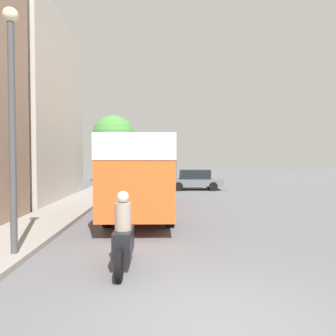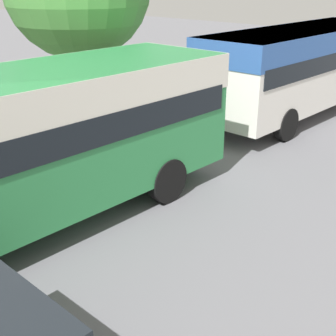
{
  "view_description": "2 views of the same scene",
  "coord_description": "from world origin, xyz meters",
  "px_view_note": "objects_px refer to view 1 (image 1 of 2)",
  "views": [
    {
      "loc": [
        -0.85,
        -4.66,
        2.48
      ],
      "look_at": [
        -0.15,
        22.34,
        1.53
      ],
      "focal_mm": 35.0,
      "sensor_mm": 36.0,
      "label": 1
    },
    {
      "loc": [
        5.81,
        18.35,
        4.64
      ],
      "look_at": [
        0.25,
        24.3,
        1.27
      ],
      "focal_mm": 50.0,
      "sensor_mm": 36.0,
      "label": 2
    }
  ],
  "objects_px": {
    "motorcycle_behind_lead": "(123,238)",
    "pedestrian_near_curb": "(98,180)",
    "bus_third_in_line": "(150,161)",
    "bus_lead": "(143,166)",
    "car_crossing": "(195,179)",
    "bus_following": "(148,163)"
  },
  "relations": [
    {
      "from": "motorcycle_behind_lead",
      "to": "pedestrian_near_curb",
      "type": "xyz_separation_m",
      "value": [
        -3.14,
        13.89,
        0.31
      ]
    },
    {
      "from": "bus_third_in_line",
      "to": "pedestrian_near_curb",
      "type": "height_order",
      "value": "bus_third_in_line"
    },
    {
      "from": "bus_lead",
      "to": "bus_third_in_line",
      "type": "distance_m",
      "value": 23.35
    },
    {
      "from": "car_crossing",
      "to": "pedestrian_near_curb",
      "type": "distance_m",
      "value": 7.31
    },
    {
      "from": "bus_following",
      "to": "car_crossing",
      "type": "xyz_separation_m",
      "value": [
        3.53,
        -2.4,
        -1.19
      ]
    },
    {
      "from": "bus_third_in_line",
      "to": "motorcycle_behind_lead",
      "type": "xyz_separation_m",
      "value": [
        0.27,
        -30.93,
        -1.26
      ]
    },
    {
      "from": "bus_third_in_line",
      "to": "motorcycle_behind_lead",
      "type": "height_order",
      "value": "bus_third_in_line"
    },
    {
      "from": "bus_third_in_line",
      "to": "pedestrian_near_curb",
      "type": "bearing_deg",
      "value": -99.56
    },
    {
      "from": "pedestrian_near_curb",
      "to": "motorcycle_behind_lead",
      "type": "bearing_deg",
      "value": -77.28
    },
    {
      "from": "bus_third_in_line",
      "to": "motorcycle_behind_lead",
      "type": "relative_size",
      "value": 4.19
    },
    {
      "from": "bus_lead",
      "to": "pedestrian_near_curb",
      "type": "relative_size",
      "value": 6.45
    },
    {
      "from": "bus_lead",
      "to": "bus_following",
      "type": "distance_m",
      "value": 11.94
    },
    {
      "from": "bus_third_in_line",
      "to": "pedestrian_near_curb",
      "type": "relative_size",
      "value": 5.71
    },
    {
      "from": "motorcycle_behind_lead",
      "to": "bus_lead",
      "type": "bearing_deg",
      "value": 89.47
    },
    {
      "from": "bus_lead",
      "to": "pedestrian_near_curb",
      "type": "height_order",
      "value": "bus_lead"
    },
    {
      "from": "bus_following",
      "to": "pedestrian_near_curb",
      "type": "bearing_deg",
      "value": -118.33
    },
    {
      "from": "motorcycle_behind_lead",
      "to": "bus_third_in_line",
      "type": "bearing_deg",
      "value": 90.5
    },
    {
      "from": "bus_following",
      "to": "bus_third_in_line",
      "type": "relative_size",
      "value": 1.07
    },
    {
      "from": "bus_third_in_line",
      "to": "car_crossing",
      "type": "height_order",
      "value": "bus_third_in_line"
    },
    {
      "from": "car_crossing",
      "to": "bus_third_in_line",
      "type": "bearing_deg",
      "value": 14.95
    },
    {
      "from": "bus_lead",
      "to": "car_crossing",
      "type": "bearing_deg",
      "value": 70.63
    },
    {
      "from": "bus_following",
      "to": "pedestrian_near_curb",
      "type": "distance_m",
      "value": 6.46
    }
  ]
}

